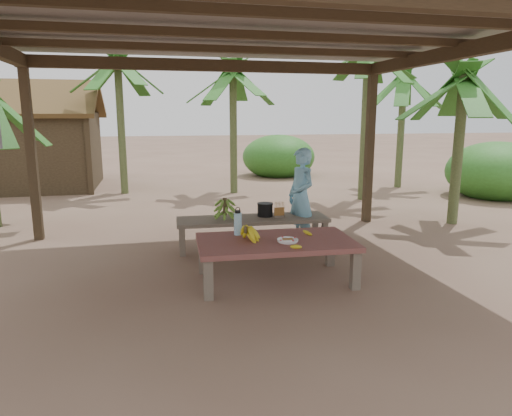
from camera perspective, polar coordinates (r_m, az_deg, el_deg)
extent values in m
plane|color=brown|center=(5.68, -1.82, -8.23)|extent=(80.00, 80.00, 0.00)
cube|color=black|center=(7.78, -26.28, 6.13)|extent=(0.13, 0.13, 2.70)
cube|color=black|center=(8.48, 14.00, 7.32)|extent=(0.13, 0.13, 2.70)
cube|color=black|center=(7.66, -5.44, 17.31)|extent=(5.80, 0.14, 0.18)
cube|color=black|center=(6.54, 24.12, 17.41)|extent=(0.14, 4.80, 0.18)
cube|color=slate|center=(5.44, -2.03, 22.11)|extent=(6.60, 5.60, 0.06)
cube|color=brown|center=(4.88, -5.98, -8.90)|extent=(0.10, 0.10, 0.44)
cube|color=brown|center=(5.25, 12.32, -7.63)|extent=(0.10, 0.10, 0.44)
cube|color=brown|center=(5.68, -6.64, -5.98)|extent=(0.10, 0.10, 0.44)
cube|color=brown|center=(6.00, 9.26, -5.10)|extent=(0.10, 0.10, 0.44)
cube|color=maroon|center=(5.32, 2.48, -4.30)|extent=(1.84, 1.08, 0.06)
cube|color=brown|center=(6.40, -9.19, -4.21)|extent=(0.08, 0.08, 0.40)
cube|color=brown|center=(6.76, 8.58, -3.36)|extent=(0.08, 0.08, 0.40)
cube|color=brown|center=(6.85, -9.29, -3.19)|extent=(0.08, 0.08, 0.40)
cube|color=brown|center=(7.18, 7.39, -2.44)|extent=(0.08, 0.08, 0.40)
cube|color=brown|center=(6.67, -0.42, -1.44)|extent=(2.22, 0.69, 0.05)
cylinder|color=white|center=(5.23, 3.99, -4.19)|extent=(0.22, 0.22, 0.01)
cylinder|color=white|center=(5.22, 3.99, -4.02)|extent=(0.24, 0.24, 0.02)
cube|color=brown|center=(5.22, 3.99, -3.96)|extent=(0.13, 0.09, 0.02)
ellipsoid|color=yellow|center=(4.97, 5.03, -4.85)|extent=(0.15, 0.06, 0.04)
ellipsoid|color=yellow|center=(5.56, 6.45, -3.10)|extent=(0.10, 0.16, 0.04)
cylinder|color=#44A4D7|center=(5.50, -2.28, -2.00)|extent=(0.09, 0.09, 0.27)
cylinder|color=black|center=(5.47, -2.29, -0.48)|extent=(0.07, 0.07, 0.03)
torus|color=black|center=(5.46, -2.30, -0.17)|extent=(0.06, 0.01, 0.06)
cylinder|color=black|center=(6.75, 1.14, -0.24)|extent=(0.22, 0.22, 0.19)
imported|color=#6FB0D2|center=(6.84, 5.64, 1.42)|extent=(0.47, 0.60, 1.45)
cube|color=black|center=(13.73, -27.76, 6.35)|extent=(4.00, 3.00, 2.00)
cube|color=brown|center=(12.88, -29.29, 11.99)|extent=(4.40, 1.73, 1.00)
cube|color=brown|center=(14.53, -27.42, 11.94)|extent=(4.40, 1.73, 1.00)
cylinder|color=#596638|center=(10.76, 13.45, 10.06)|extent=(0.18, 0.18, 3.41)
cylinder|color=#596638|center=(11.41, -2.84, 9.41)|extent=(0.18, 0.18, 3.01)
cylinder|color=#596638|center=(11.76, -16.50, 9.64)|extent=(0.18, 0.18, 3.26)
cylinder|color=#596638|center=(8.82, 23.93, 6.49)|extent=(0.18, 0.18, 2.60)
cylinder|color=#596638|center=(12.91, 17.65, 8.98)|extent=(0.18, 0.18, 2.95)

